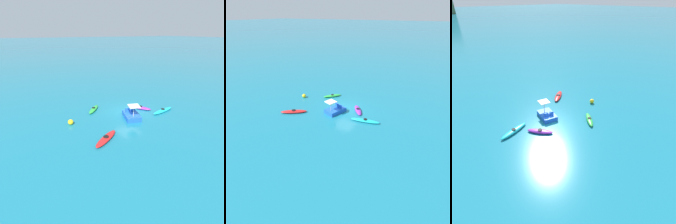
{
  "view_description": "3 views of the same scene",
  "coord_description": "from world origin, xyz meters",
  "views": [
    {
      "loc": [
        11.13,
        16.16,
        8.51
      ],
      "look_at": [
        2.23,
        0.01,
        0.49
      ],
      "focal_mm": 29.72,
      "sensor_mm": 36.0,
      "label": 1
    },
    {
      "loc": [
        -9.29,
        18.63,
        10.87
      ],
      "look_at": [
        -0.15,
        2.16,
        0.57
      ],
      "focal_mm": 29.25,
      "sensor_mm": 36.0,
      "label": 2
    },
    {
      "loc": [
        -10.92,
        -12.12,
        11.5
      ],
      "look_at": [
        1.9,
        0.02,
        0.73
      ],
      "focal_mm": 30.22,
      "sensor_mm": 36.0,
      "label": 3
    }
  ],
  "objects": [
    {
      "name": "ground_plane",
      "position": [
        0.0,
        0.0,
        0.0
      ],
      "size": [
        600.0,
        600.0,
        0.0
      ],
      "primitive_type": "plane",
      "color": "#19728C"
    },
    {
      "name": "kayak_purple",
      "position": [
        -1.72,
        -0.15,
        0.16
      ],
      "size": [
        2.02,
        2.55,
        0.37
      ],
      "color": "purple",
      "rests_on": "ground_plane"
    },
    {
      "name": "kayak_cyan",
      "position": [
        -3.46,
        1.81,
        0.16
      ],
      "size": [
        3.36,
        1.24,
        0.37
      ],
      "color": "#19B7C6",
      "rests_on": "ground_plane"
    },
    {
      "name": "kayak_green",
      "position": [
        3.34,
        -2.42,
        0.16
      ],
      "size": [
        2.21,
        2.34,
        0.37
      ],
      "color": "green",
      "rests_on": "ground_plane"
    },
    {
      "name": "kayak_red",
      "position": [
        5.03,
        4.05,
        0.16
      ],
      "size": [
        3.02,
        2.36,
        0.37
      ],
      "color": "red",
      "rests_on": "ground_plane"
    },
    {
      "name": "pedal_boat_blue",
      "position": [
        0.65,
        1.45,
        0.34
      ],
      "size": [
        2.17,
        2.75,
        1.68
      ],
      "color": "blue",
      "rests_on": "ground_plane"
    },
    {
      "name": "buoy_yellow",
      "position": [
        6.79,
        -0.21,
        0.27
      ],
      "size": [
        0.54,
        0.54,
        0.54
      ],
      "primitive_type": "sphere",
      "color": "yellow",
      "rests_on": "ground_plane"
    }
  ]
}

